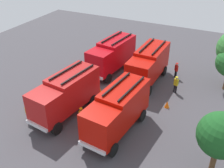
% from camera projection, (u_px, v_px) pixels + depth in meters
% --- Properties ---
extents(ground_plane, '(49.37, 49.37, 0.00)m').
position_uv_depth(ground_plane, '(112.00, 96.00, 26.81)').
color(ground_plane, '#423F44').
extents(fire_truck_0, '(7.44, 3.44, 3.88)m').
position_uv_depth(fire_truck_0, '(112.00, 54.00, 30.42)').
color(fire_truck_0, '#B70810').
rests_on(fire_truck_0, ground).
extents(fire_truck_1, '(7.45, 3.49, 3.88)m').
position_uv_depth(fire_truck_1, '(66.00, 93.00, 23.25)').
color(fire_truck_1, '#AC1513').
rests_on(fire_truck_1, ground).
extents(fire_truck_2, '(7.27, 2.93, 3.88)m').
position_uv_depth(fire_truck_2, '(148.00, 64.00, 28.27)').
color(fire_truck_2, '#BB0F07').
rests_on(fire_truck_2, ground).
extents(fire_truck_3, '(7.40, 3.32, 3.88)m').
position_uv_depth(fire_truck_3, '(117.00, 109.00, 21.18)').
color(fire_truck_3, '#B70D04').
rests_on(fire_truck_3, ground).
extents(firefighter_0, '(0.44, 0.28, 1.67)m').
position_uv_depth(firefighter_0, '(28.00, 111.00, 22.97)').
color(firefighter_0, black).
rests_on(firefighter_0, ground).
extents(firefighter_1, '(0.35, 0.47, 1.82)m').
position_uv_depth(firefighter_1, '(176.00, 84.00, 26.87)').
color(firefighter_1, black).
rests_on(firefighter_1, ground).
extents(firefighter_2, '(0.48, 0.45, 1.79)m').
position_uv_depth(firefighter_2, '(176.00, 69.00, 29.63)').
color(firefighter_2, black).
rests_on(firefighter_2, ground).
extents(firefighter_3, '(0.43, 0.27, 1.67)m').
position_uv_depth(firefighter_3, '(81.00, 115.00, 22.50)').
color(firefighter_3, black).
rests_on(firefighter_3, ground).
extents(tree_2, '(3.12, 3.12, 4.83)m').
position_uv_depth(tree_2, '(221.00, 135.00, 16.92)').
color(tree_2, brown).
rests_on(tree_2, ground).
extents(traffic_cone_0, '(0.48, 0.48, 0.68)m').
position_uv_depth(traffic_cone_0, '(167.00, 104.00, 24.91)').
color(traffic_cone_0, '#F2600C').
rests_on(traffic_cone_0, ground).
extents(traffic_cone_1, '(0.47, 0.47, 0.67)m').
position_uv_depth(traffic_cone_1, '(99.00, 89.00, 27.29)').
color(traffic_cone_1, '#F2600C').
rests_on(traffic_cone_1, ground).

